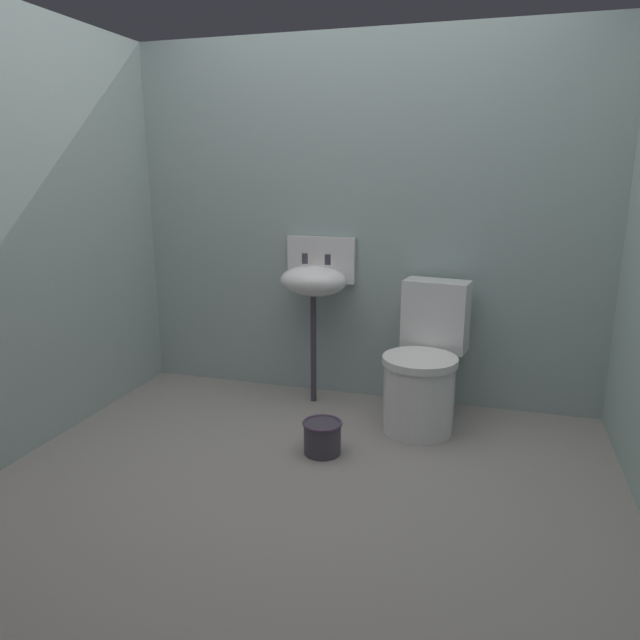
{
  "coord_description": "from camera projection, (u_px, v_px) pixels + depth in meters",
  "views": [
    {
      "loc": [
        0.76,
        -2.27,
        1.38
      ],
      "look_at": [
        0.0,
        0.29,
        0.7
      ],
      "focal_mm": 33.19,
      "sensor_mm": 36.0,
      "label": 1
    }
  ],
  "objects": [
    {
      "name": "ground_plane",
      "position": [
        302.0,
        494.0,
        2.67
      ],
      "size": [
        3.23,
        2.75,
        0.08
      ],
      "primitive_type": "cube",
      "color": "gray"
    },
    {
      "name": "wall_back",
      "position": [
        364.0,
        223.0,
        3.54
      ],
      "size": [
        3.23,
        0.1,
        2.14
      ],
      "primitive_type": "cube",
      "color": "#93A7A5",
      "rests_on": "ground"
    },
    {
      "name": "wall_left",
      "position": [
        22.0,
        235.0,
        2.89
      ],
      "size": [
        0.1,
        2.55,
        2.14
      ],
      "primitive_type": "cube",
      "color": "#94A7A4",
      "rests_on": "ground"
    },
    {
      "name": "toilet_near_wall",
      "position": [
        424.0,
        370.0,
        3.23
      ],
      "size": [
        0.46,
        0.64,
        0.78
      ],
      "rotation": [
        0.0,
        0.0,
        2.99
      ],
      "color": "white",
      "rests_on": "ground"
    },
    {
      "name": "sink",
      "position": [
        315.0,
        279.0,
        3.48
      ],
      "size": [
        0.42,
        0.35,
        0.99
      ],
      "color": "#3F3943",
      "rests_on": "ground"
    },
    {
      "name": "bucket",
      "position": [
        322.0,
        436.0,
        2.95
      ],
      "size": [
        0.2,
        0.2,
        0.17
      ],
      "color": "#3F3943",
      "rests_on": "ground"
    }
  ]
}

